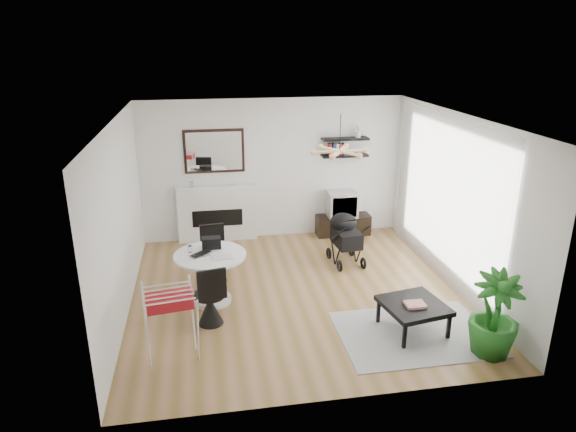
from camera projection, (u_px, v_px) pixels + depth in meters
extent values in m
plane|color=olive|center=(296.00, 293.00, 7.96)|extent=(5.00, 5.00, 0.00)
plane|color=white|center=(297.00, 118.00, 7.06)|extent=(5.00, 5.00, 0.00)
plane|color=white|center=(273.00, 169.00, 9.84)|extent=(5.00, 0.00, 5.00)
plane|color=white|center=(120.00, 221.00, 7.12)|extent=(0.00, 5.00, 5.00)
plane|color=white|center=(456.00, 202.00, 7.91)|extent=(0.00, 5.00, 5.00)
cube|color=white|center=(444.00, 199.00, 8.08)|extent=(0.04, 3.60, 2.60)
cube|color=white|center=(217.00, 213.00, 9.85)|extent=(1.50, 0.15, 1.10)
cube|color=black|center=(218.00, 218.00, 9.82)|extent=(0.95, 0.06, 0.32)
cube|color=black|center=(214.00, 151.00, 9.52)|extent=(1.12, 0.03, 0.82)
cube|color=white|center=(214.00, 151.00, 9.50)|extent=(1.02, 0.01, 0.72)
cube|color=black|center=(345.00, 155.00, 9.85)|extent=(0.90, 0.25, 0.04)
cube|color=black|center=(345.00, 139.00, 9.75)|extent=(0.90, 0.25, 0.04)
cube|color=black|center=(343.00, 225.00, 10.26)|extent=(1.07, 0.37, 0.40)
cube|color=#BABABC|center=(342.00, 204.00, 10.10)|extent=(0.57, 0.50, 0.50)
cube|color=black|center=(345.00, 207.00, 9.87)|extent=(0.48, 0.01, 0.40)
cylinder|color=white|center=(212.00, 299.00, 7.71)|extent=(0.57, 0.57, 0.06)
cylinder|color=white|center=(211.00, 277.00, 7.59)|extent=(0.14, 0.14, 0.67)
cylinder|color=white|center=(210.00, 255.00, 7.47)|extent=(1.06, 1.06, 0.04)
imported|color=black|center=(203.00, 255.00, 7.41)|extent=(0.39, 0.38, 0.03)
cube|color=black|center=(211.00, 243.00, 7.65)|extent=(0.28, 0.17, 0.17)
cube|color=white|center=(222.00, 256.00, 7.38)|extent=(0.34, 0.30, 0.01)
cylinder|color=white|center=(190.00, 249.00, 7.52)|extent=(0.06, 0.06, 0.10)
cylinder|color=black|center=(215.00, 256.00, 8.22)|extent=(0.43, 0.43, 0.05)
cone|color=black|center=(216.00, 269.00, 8.30)|extent=(0.35, 0.35, 0.41)
cube|color=black|center=(212.00, 237.00, 8.32)|extent=(0.40, 0.09, 0.44)
cylinder|color=black|center=(209.00, 295.00, 6.99)|extent=(0.43, 0.43, 0.05)
cone|color=black|center=(210.00, 310.00, 7.07)|extent=(0.35, 0.35, 0.41)
cube|color=black|center=(212.00, 285.00, 6.74)|extent=(0.39, 0.12, 0.44)
cube|color=maroon|center=(169.00, 299.00, 6.08)|extent=(0.58, 0.39, 0.14)
cube|color=black|center=(346.00, 238.00, 8.87)|extent=(0.45, 0.62, 0.28)
ellipsoid|color=black|center=(343.00, 223.00, 8.96)|extent=(0.47, 0.47, 0.33)
cylinder|color=black|center=(356.00, 220.00, 8.37)|extent=(0.43, 0.07, 0.03)
torus|color=black|center=(329.00, 253.00, 9.19)|extent=(0.07, 0.21, 0.21)
torus|color=black|center=(351.00, 251.00, 9.30)|extent=(0.07, 0.21, 0.21)
torus|color=black|center=(340.00, 266.00, 8.69)|extent=(0.07, 0.21, 0.21)
torus|color=black|center=(363.00, 263.00, 8.80)|extent=(0.07, 0.21, 0.21)
cube|color=#9F9F9F|center=(414.00, 334.00, 6.87)|extent=(2.01, 1.45, 0.01)
cube|color=black|center=(414.00, 306.00, 6.83)|extent=(0.90, 0.90, 0.07)
cube|color=black|center=(405.00, 336.00, 6.49)|extent=(0.04, 0.04, 0.33)
cube|color=black|center=(449.00, 327.00, 6.71)|extent=(0.04, 0.04, 0.33)
cube|color=black|center=(378.00, 311.00, 7.08)|extent=(0.04, 0.04, 0.33)
cube|color=black|center=(420.00, 303.00, 7.30)|extent=(0.04, 0.04, 0.33)
cube|color=red|center=(415.00, 305.00, 6.75)|extent=(0.27, 0.21, 0.04)
imported|color=#1E611B|center=(495.00, 315.00, 6.28)|extent=(0.70, 0.70, 1.10)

